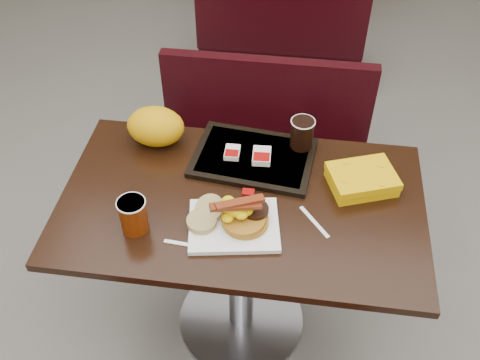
# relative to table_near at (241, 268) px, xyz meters

# --- Properties ---
(floor) EXTENTS (6.00, 7.00, 0.01)m
(floor) POSITION_rel_table_near_xyz_m (0.00, 0.00, -0.38)
(floor) COLOR slate
(floor) RESTS_ON ground
(table_near) EXTENTS (1.20, 0.70, 0.75)m
(table_near) POSITION_rel_table_near_xyz_m (0.00, 0.00, 0.00)
(table_near) COLOR black
(table_near) RESTS_ON floor
(bench_near_n) EXTENTS (1.00, 0.46, 0.72)m
(bench_near_n) POSITION_rel_table_near_xyz_m (0.00, 0.70, -0.02)
(bench_near_n) COLOR black
(bench_near_n) RESTS_ON floor
(bench_far_s) EXTENTS (1.00, 0.46, 0.72)m
(bench_far_s) POSITION_rel_table_near_xyz_m (0.00, 1.90, -0.02)
(bench_far_s) COLOR black
(bench_far_s) RESTS_ON floor
(platter) EXTENTS (0.31, 0.26, 0.02)m
(platter) POSITION_rel_table_near_xyz_m (-0.01, -0.12, 0.38)
(platter) COLOR white
(platter) RESTS_ON table_near
(pancake_stack) EXTENTS (0.18, 0.18, 0.03)m
(pancake_stack) POSITION_rel_table_near_xyz_m (0.03, -0.11, 0.41)
(pancake_stack) COLOR #A96F1C
(pancake_stack) RESTS_ON platter
(sausage_patty) EXTENTS (0.10, 0.10, 0.01)m
(sausage_patty) POSITION_rel_table_near_xyz_m (0.05, -0.08, 0.43)
(sausage_patty) COLOR black
(sausage_patty) RESTS_ON pancake_stack
(scrambled_eggs) EXTENTS (0.12, 0.11, 0.05)m
(scrambled_eggs) POSITION_rel_table_near_xyz_m (-0.00, -0.11, 0.45)
(scrambled_eggs) COLOR #E1BA04
(scrambled_eggs) RESTS_ON pancake_stack
(bacon_strips) EXTENTS (0.17, 0.12, 0.01)m
(bacon_strips) POSITION_rel_table_near_xyz_m (-0.00, -0.12, 0.48)
(bacon_strips) COLOR #451004
(bacon_strips) RESTS_ON scrambled_eggs
(muffin_bottom) EXTENTS (0.09, 0.09, 0.02)m
(muffin_bottom) POSITION_rel_table_near_xyz_m (-0.11, -0.13, 0.40)
(muffin_bottom) COLOR tan
(muffin_bottom) RESTS_ON platter
(muffin_top) EXTENTS (0.12, 0.12, 0.05)m
(muffin_top) POSITION_rel_table_near_xyz_m (-0.09, -0.08, 0.41)
(muffin_top) COLOR tan
(muffin_top) RESTS_ON platter
(coffee_cup_near) EXTENTS (0.11, 0.11, 0.12)m
(coffee_cup_near) POSITION_rel_table_near_xyz_m (-0.31, -0.16, 0.43)
(coffee_cup_near) COLOR #8D2905
(coffee_cup_near) RESTS_ON table_near
(fork) EXTENTS (0.13, 0.03, 0.00)m
(fork) POSITION_rel_table_near_xyz_m (-0.17, -0.21, 0.38)
(fork) COLOR white
(fork) RESTS_ON table_near
(knife) EXTENTS (0.10, 0.12, 0.00)m
(knife) POSITION_rel_table_near_xyz_m (0.24, -0.06, 0.38)
(knife) COLOR white
(knife) RESTS_ON table_near
(condiment_ketchup) EXTENTS (0.04, 0.03, 0.01)m
(condiment_ketchup) POSITION_rel_table_near_xyz_m (0.02, 0.03, 0.38)
(condiment_ketchup) COLOR #8C0504
(condiment_ketchup) RESTS_ON table_near
(tray) EXTENTS (0.45, 0.34, 0.02)m
(tray) POSITION_rel_table_near_xyz_m (0.02, 0.20, 0.38)
(tray) COLOR black
(tray) RESTS_ON table_near
(hashbrown_sleeve_left) EXTENTS (0.05, 0.07, 0.02)m
(hashbrown_sleeve_left) POSITION_rel_table_near_xyz_m (-0.06, 0.20, 0.40)
(hashbrown_sleeve_left) COLOR silver
(hashbrown_sleeve_left) RESTS_ON tray
(hashbrown_sleeve_right) EXTENTS (0.07, 0.09, 0.02)m
(hashbrown_sleeve_right) POSITION_rel_table_near_xyz_m (0.05, 0.19, 0.41)
(hashbrown_sleeve_right) COLOR silver
(hashbrown_sleeve_right) RESTS_ON tray
(coffee_cup_far) EXTENTS (0.10, 0.10, 0.11)m
(coffee_cup_far) POSITION_rel_table_near_xyz_m (0.18, 0.28, 0.45)
(coffee_cup_far) COLOR black
(coffee_cup_far) RESTS_ON tray
(clamshell) EXTENTS (0.26, 0.23, 0.06)m
(clamshell) POSITION_rel_table_near_xyz_m (0.39, 0.12, 0.40)
(clamshell) COLOR #E0A303
(clamshell) RESTS_ON table_near
(paper_bag) EXTENTS (0.21, 0.16, 0.14)m
(paper_bag) POSITION_rel_table_near_xyz_m (-0.35, 0.25, 0.45)
(paper_bag) COLOR orange
(paper_bag) RESTS_ON table_near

